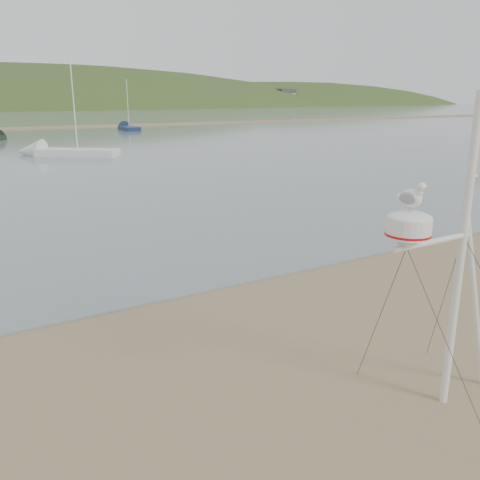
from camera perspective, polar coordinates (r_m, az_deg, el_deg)
ground at (r=6.76m, az=-17.05°, el=-22.54°), size 560.00×560.00×0.00m
mast_rig at (r=7.37m, az=22.83°, el=-8.57°), size 2.26×2.41×5.10m
sailboat_blue_far at (r=69.71m, az=-12.72°, el=12.22°), size 2.24×6.96×6.81m
sailboat_white_near at (r=39.78m, az=-20.49°, el=9.25°), size 7.07×6.19×7.52m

